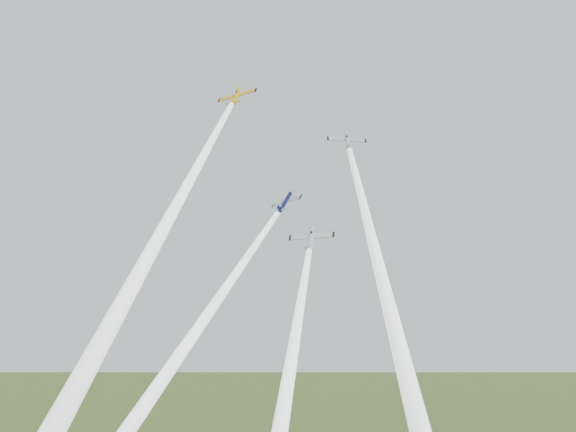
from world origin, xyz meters
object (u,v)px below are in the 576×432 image
Objects in this scene: plane_navy at (285,202)px; plane_silver_low at (311,237)px; plane_yellow at (236,96)px; plane_silver_right at (347,140)px.

plane_navy is 12.94m from plane_silver_low.
plane_silver_right is (20.73, 0.64, -9.79)m from plane_yellow.
plane_yellow reaches higher than plane_navy.
plane_silver_right is (10.49, 3.14, 11.10)m from plane_navy.
plane_silver_low is (17.00, -10.77, -28.21)m from plane_yellow.
plane_yellow is 22.94m from plane_silver_right.
plane_silver_right is 0.96× the size of plane_silver_low.
plane_yellow is at bearing 142.27° from plane_silver_low.
plane_navy is 15.59m from plane_silver_right.
plane_silver_low is (-3.73, -11.41, -18.42)m from plane_silver_right.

